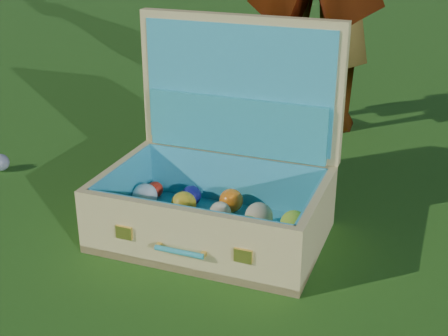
{
  "coord_description": "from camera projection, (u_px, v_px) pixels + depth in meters",
  "views": [
    {
      "loc": [
        0.81,
        -1.41,
        0.86
      ],
      "look_at": [
        0.17,
        0.04,
        0.18
      ],
      "focal_mm": 50.0,
      "sensor_mm": 36.0,
      "label": 1
    }
  ],
  "objects": [
    {
      "name": "ground",
      "position": [
        164.0,
        220.0,
        1.83
      ],
      "size": [
        60.0,
        60.0,
        0.0
      ],
      "primitive_type": "plane",
      "color": "#215114",
      "rests_on": "ground"
    },
    {
      "name": "stray_ball",
      "position": [
        1.0,
        162.0,
        2.15
      ],
      "size": [
        0.06,
        0.06,
        0.06
      ],
      "primitive_type": "sphere",
      "color": "#3C639C",
      "rests_on": "ground"
    },
    {
      "name": "suitcase",
      "position": [
        219.0,
        174.0,
        1.73
      ],
      "size": [
        0.62,
        0.48,
        0.58
      ],
      "rotation": [
        0.0,
        0.0,
        0.05
      ],
      "color": "#D5BD73",
      "rests_on": "ground"
    }
  ]
}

